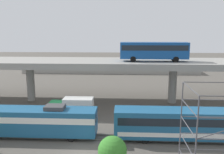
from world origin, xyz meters
TOP-DOWN VIEW (x-y plane):
  - ground_plane at (0.00, 0.00)m, footprint 260.00×260.00m
  - rail_strip_near at (0.00, 3.26)m, footprint 110.00×0.12m
  - rail_strip_far at (0.00, 4.74)m, footprint 110.00×0.12m
  - train_locomotive at (-7.58, 4.00)m, footprint 16.78×3.04m
  - train_coach_lead at (14.09, 4.00)m, footprint 21.51×3.04m
  - highway_overpass at (0.00, 20.00)m, footprint 96.00×10.64m
  - transit_bus_on_overpass at (9.74, 18.85)m, footprint 12.00×2.68m
  - service_truck_west at (-3.51, 11.36)m, footprint 6.80×2.46m
  - scaffolding_tower at (11.59, -6.55)m, footprint 4.45×4.45m
  - pier_parking_lot at (0.00, 55.00)m, footprint 56.80×11.45m
  - parked_car_0 at (-0.11, 56.79)m, footprint 4.24×1.82m
  - parked_car_1 at (-20.85, 57.27)m, footprint 4.19×1.94m
  - parked_car_2 at (11.24, 56.76)m, footprint 4.11×1.99m
  - parked_car_3 at (6.32, 57.73)m, footprint 4.66×1.91m
  - parked_car_4 at (-13.57, 54.77)m, footprint 4.10×1.87m
  - parked_car_5 at (-5.17, 52.14)m, footprint 4.49×1.87m
  - parked_car_6 at (-10.83, 57.14)m, footprint 4.60×1.97m
  - parked_car_7 at (23.87, 57.76)m, footprint 4.18×1.89m
  - harbor_water at (0.00, 78.00)m, footprint 140.00×36.00m
  - shrub_right at (3.38, -1.94)m, footprint 2.93×2.93m

SIDE VIEW (x-z plane):
  - ground_plane at x=0.00m, z-range 0.00..0.00m
  - harbor_water at x=0.00m, z-range 0.00..0.01m
  - rail_strip_near at x=0.00m, z-range 0.00..0.12m
  - rail_strip_far at x=0.00m, z-range 0.00..0.12m
  - pier_parking_lot at x=0.00m, z-range 0.00..1.80m
  - shrub_right at x=3.38m, z-range 0.00..2.93m
  - service_truck_west at x=-3.51m, z-range 0.12..3.16m
  - train_coach_lead at x=14.09m, z-range 0.24..4.10m
  - train_locomotive at x=-7.58m, z-range 0.10..4.28m
  - parked_car_4 at x=-13.57m, z-range 1.82..3.32m
  - parked_car_0 at x=-0.11m, z-range 1.82..3.32m
  - parked_car_7 at x=23.87m, z-range 1.82..3.32m
  - parked_car_1 at x=-20.85m, z-range 1.82..3.32m
  - parked_car_2 at x=11.24m, z-range 1.82..3.32m
  - parked_car_5 at x=-5.17m, z-range 1.82..3.32m
  - parked_car_3 at x=6.32m, z-range 1.82..3.32m
  - parked_car_6 at x=-10.83m, z-range 1.82..3.32m
  - scaffolding_tower at x=11.59m, z-range 0.35..9.49m
  - highway_overpass at x=0.00m, z-range 3.22..11.19m
  - transit_bus_on_overpass at x=9.74m, z-range 8.33..11.73m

